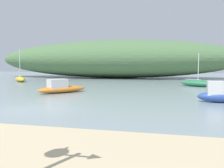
# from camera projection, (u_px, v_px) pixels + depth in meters

# --- Properties ---
(ground_plane) EXTENTS (120.00, 120.00, 0.00)m
(ground_plane) POSITION_uv_depth(u_px,v_px,m) (31.00, 109.00, 11.81)
(ground_plane) COLOR gray
(distant_hill) EXTENTS (43.31, 11.58, 6.60)m
(distant_hill) POSITION_uv_depth(u_px,v_px,m) (113.00, 59.00, 40.92)
(distant_hill) COLOR #517547
(distant_hill) RESTS_ON ground
(motorboat_near_shore) EXTENTS (2.54, 1.01, 1.28)m
(motorboat_near_shore) POSITION_uv_depth(u_px,v_px,m) (218.00, 95.00, 13.99)
(motorboat_near_shore) COLOR #2D4C9E
(motorboat_near_shore) RESTS_ON ground
(motorboat_inner_mooring) EXTENTS (3.57, 4.00, 1.12)m
(motorboat_inner_mooring) POSITION_uv_depth(u_px,v_px,m) (61.00, 88.00, 18.87)
(motorboat_inner_mooring) COLOR orange
(motorboat_inner_mooring) RESTS_ON ground
(sailboat_west_reach) EXTENTS (3.60, 3.71, 4.62)m
(sailboat_west_reach) POSITION_uv_depth(u_px,v_px,m) (20.00, 79.00, 31.63)
(sailboat_west_reach) COLOR gold
(sailboat_west_reach) RESTS_ON ground
(sailboat_far_left) EXTENTS (3.93, 2.89, 3.47)m
(sailboat_far_left) POSITION_uv_depth(u_px,v_px,m) (198.00, 83.00, 24.41)
(sailboat_far_left) COLOR #287A4C
(sailboat_far_left) RESTS_ON ground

